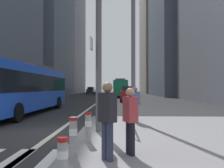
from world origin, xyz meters
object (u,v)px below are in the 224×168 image
Objects in this scene: bollard_front at (63,157)px; pedestrian_walking at (107,117)px; city_bus_blue_oncoming at (25,86)px; car_receding_near at (128,94)px; pedestrian_waiting at (135,103)px; traffic_signal_gantry at (38,24)px; street_lamp_post at (133,16)px; bollard_right at (88,125)px; bollard_left at (73,134)px; city_bus_red_receding at (120,87)px; city_bus_red_distant at (122,87)px; car_oncoming_mid at (91,91)px; bollard_back at (100,114)px; pedestrian_far at (130,118)px.

pedestrian_walking is (0.71, 1.20, 0.53)m from bollard_front.
city_bus_blue_oncoming is 6.92× the size of pedestrian_walking.
city_bus_blue_oncoming is 2.85× the size of car_receding_near.
car_receding_near is 17.86m from pedestrian_waiting.
city_bus_blue_oncoming is 12.68m from bollard_front.
traffic_signal_gantry is 0.84× the size of street_lamp_post.
bollard_front is 2.84m from bollard_right.
city_bus_red_receding is at bearing 87.87° from bollard_left.
car_receding_near is (0.05, -36.82, -0.85)m from city_bus_red_distant.
car_receding_near is 5.45× the size of bollard_front.
traffic_signal_gantry is 7.35× the size of bollard_left.
pedestrian_walking is (-1.49, -60.30, -0.72)m from city_bus_red_distant.
pedestrian_walking is at bearing -68.73° from bollard_right.
car_oncoming_mid is 53.78m from bollard_right.
city_bus_red_distant is 57.19m from traffic_signal_gantry.
city_bus_blue_oncoming is at bearing 117.63° from bollard_left.
car_receding_near is 4.61× the size of bollard_back.
pedestrian_far is at bearing -56.23° from city_bus_blue_oncoming.
bollard_front is 0.48× the size of pedestrian_far.
city_bus_red_distant reaches higher than bollard_front.
street_lamp_post is at bearing 72.60° from bollard_left.
bollard_front is (5.32, -11.44, -1.25)m from city_bus_blue_oncoming.
street_lamp_post is 5.11m from bollard_back.
bollard_back is (-2.01, -55.78, -1.18)m from city_bus_red_distant.
pedestrian_far is at bearing -94.60° from street_lamp_post.
car_oncoming_mid is 55.12m from pedestrian_far.
car_oncoming_mid is (-0.88, 44.81, -0.85)m from city_bus_blue_oncoming.
traffic_signal_gantry reaches higher than pedestrian_walking.
city_bus_blue_oncoming is 1.06× the size of city_bus_red_distant.
car_receding_near is 2.61× the size of pedestrian_far.
city_bus_red_distant is at bearing 85.75° from traffic_signal_gantry.
car_receding_near is at bearing 78.01° from traffic_signal_gantry.
street_lamp_post is at bearing 96.45° from pedestrian_waiting.
car_oncoming_mid is at bearing 96.28° from bollard_front.
car_receding_near reaches higher than bollard_front.
traffic_signal_gantry is 4.12× the size of pedestrian_waiting.
bollard_right is 0.56× the size of pedestrian_far.
pedestrian_walking reaches higher than bollard_left.
car_receding_near is 19.07m from bollard_back.
bollard_right reaches higher than bollard_front.
traffic_signal_gantry is at bearing 138.74° from pedestrian_far.
city_bus_red_receding reaches higher than bollard_right.
traffic_signal_gantry is 5.40m from pedestrian_waiting.
car_oncoming_mid is at bearing 115.50° from city_bus_red_receding.
city_bus_blue_oncoming and city_bus_red_receding have the same top height.
street_lamp_post is at bearing 80.79° from pedestrian_walking.
pedestrian_waiting reaches higher than bollard_front.
bollard_front is at bearing -91.87° from bollard_back.
street_lamp_post is 4.62× the size of pedestrian_walking.
bollard_back is (-1.51, -1.57, -4.63)m from street_lamp_post.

